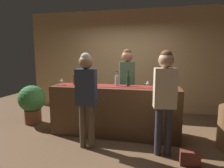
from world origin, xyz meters
TOP-DOWN VIEW (x-y plane):
  - ground_plane at (0.00, 0.00)m, footprint 10.00×10.00m
  - back_wall at (0.00, 1.90)m, footprint 6.00×0.12m
  - bar_counter at (0.00, 0.00)m, footprint 2.54×0.60m
  - counter_runner_cloth at (0.00, 0.00)m, footprint 2.42×0.28m
  - wine_bottle_clear at (0.03, 0.07)m, footprint 0.07×0.07m
  - wine_bottle_green at (0.26, 0.09)m, footprint 0.07×0.07m
  - wine_bottle_amber at (-0.88, 0.09)m, footprint 0.07×0.07m
  - wine_glass_near_customer at (0.65, -0.02)m, footprint 0.07×0.07m
  - wine_glass_mid_counter at (0.80, -0.07)m, footprint 0.07×0.07m
  - wine_glass_far_end at (-1.12, -0.05)m, footprint 0.07×0.07m
  - bartender at (0.17, 0.58)m, footprint 0.38×0.27m
  - customer_sipping at (0.93, -0.63)m, footprint 0.36×0.25m
  - customer_browsing at (-0.36, -0.65)m, footprint 0.35×0.23m
  - potted_plant_tall at (-2.05, 0.24)m, footprint 0.63×0.63m
  - handbag at (1.32, -0.85)m, footprint 0.28×0.14m

SIDE VIEW (x-z plane):
  - ground_plane at x=0.00m, z-range 0.00..0.00m
  - handbag at x=1.32m, z-range 0.00..0.22m
  - bar_counter at x=0.00m, z-range 0.00..1.00m
  - potted_plant_tall at x=-2.05m, z-range 0.07..0.99m
  - counter_runner_cloth at x=0.00m, z-range 1.00..1.01m
  - customer_browsing at x=-0.36m, z-range 0.19..1.85m
  - customer_sipping at x=0.93m, z-range 0.20..1.90m
  - bartender at x=0.17m, z-range 0.22..1.98m
  - wine_glass_near_customer at x=0.65m, z-range 1.03..1.18m
  - wine_glass_mid_counter at x=0.80m, z-range 1.03..1.18m
  - wine_glass_far_end at x=-1.12m, z-range 1.03..1.18m
  - wine_bottle_clear at x=0.03m, z-range 0.96..1.27m
  - wine_bottle_green at x=0.26m, z-range 0.96..1.27m
  - wine_bottle_amber at x=-0.88m, z-range 0.96..1.27m
  - back_wall at x=0.00m, z-range 0.00..2.90m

